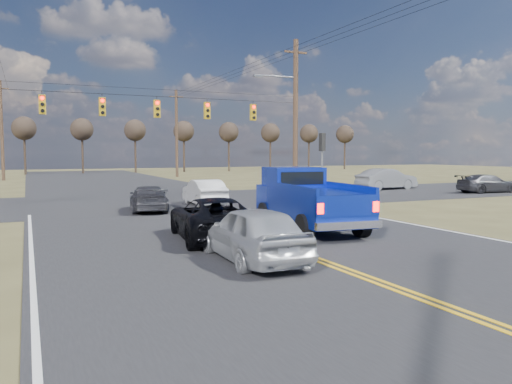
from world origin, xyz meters
name	(u,v)px	position (x,y,z in m)	size (l,w,h in m)	color
ground	(332,266)	(0.00, 0.00, 0.00)	(160.00, 160.00, 0.00)	brown
road_main	(203,218)	(0.00, 10.00, 0.00)	(14.00, 120.00, 0.02)	#28282B
road_cross	(158,202)	(0.00, 18.00, 0.00)	(120.00, 12.00, 0.02)	#28282B
signal_gantry	(167,113)	(0.50, 17.79, 5.06)	(19.60, 4.83, 10.00)	#473323
utility_poles	(161,109)	(0.00, 17.00, 5.23)	(19.60, 58.32, 10.00)	#473323
treeline	(128,113)	(0.00, 26.96, 5.70)	(87.00, 117.80, 7.40)	#33261C
pickup_truck	(307,200)	(2.47, 5.41, 1.09)	(2.94, 6.21, 2.25)	black
silver_suv	(253,233)	(-1.57, 1.31, 0.74)	(1.74, 4.33, 1.48)	#ACB0B5
black_suv	(213,218)	(-1.39, 4.84, 0.69)	(2.29, 4.98, 1.38)	black
white_car_queue	(204,192)	(1.76, 14.99, 0.69)	(1.47, 4.21, 1.39)	silver
dgrey_car_queue	(149,198)	(-1.55, 13.54, 0.61)	(1.72, 4.24, 1.23)	#36363C
cross_car_east_near	(386,179)	(18.07, 19.98, 0.80)	(4.85, 1.69, 1.60)	gray
cross_car_east_far	(488,184)	(22.52, 14.57, 0.65)	(4.46, 1.81, 1.30)	#35353A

